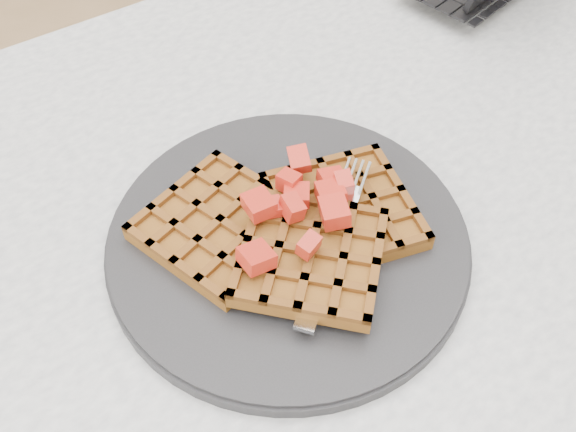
% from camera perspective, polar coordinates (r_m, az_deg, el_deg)
% --- Properties ---
extents(table, '(1.20, 0.80, 0.75)m').
position_cam_1_polar(table, '(0.72, 9.31, -1.50)').
color(table, silver).
rests_on(table, ground).
extents(plate, '(0.31, 0.31, 0.02)m').
position_cam_1_polar(plate, '(0.55, -0.00, -2.11)').
color(plate, black).
rests_on(plate, table).
extents(waffles, '(0.24, 0.23, 0.03)m').
position_cam_1_polar(waffles, '(0.54, 0.24, -1.12)').
color(waffles, '#90571E').
rests_on(waffles, plate).
extents(strawberry_pile, '(0.15, 0.15, 0.02)m').
position_cam_1_polar(strawberry_pile, '(0.52, -0.00, 0.99)').
color(strawberry_pile, '#A70B01').
rests_on(strawberry_pile, waffles).
extents(fork, '(0.16, 0.13, 0.02)m').
position_cam_1_polar(fork, '(0.54, 4.40, -1.78)').
color(fork, silver).
rests_on(fork, plate).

